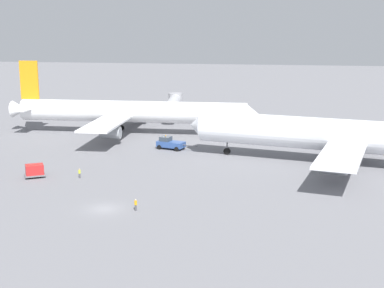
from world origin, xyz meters
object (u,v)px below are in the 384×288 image
object	(u,v)px
airliner_being_pushed	(337,136)
pushback_tug	(170,143)
airliner_at_gate_left	(130,112)
ground_crew_marshaller_foreground	(80,173)
jet_bridge	(174,103)
gse_container_dolly_flat	(35,170)
ground_crew_ramp_agent_by_cones	(136,205)

from	to	relation	value
airliner_being_pushed	pushback_tug	world-z (taller)	airliner_being_pushed
airliner_at_gate_left	ground_crew_marshaller_foreground	world-z (taller)	airliner_at_gate_left
airliner_being_pushed	jet_bridge	size ratio (longest dim) A/B	2.98
jet_bridge	gse_container_dolly_flat	bearing A→B (deg)	-99.86
pushback_tug	airliner_being_pushed	bearing A→B (deg)	-12.21
pushback_tug	ground_crew_marshaller_foreground	bearing A→B (deg)	-112.53
airliner_at_gate_left	airliner_being_pushed	world-z (taller)	airliner_at_gate_left
airliner_at_gate_left	airliner_being_pushed	xyz separation A→B (m)	(44.47, -21.01, 0.16)
airliner_at_gate_left	pushback_tug	world-z (taller)	airliner_at_gate_left
airliner_being_pushed	airliner_at_gate_left	bearing A→B (deg)	154.71
ground_crew_marshaller_foreground	jet_bridge	world-z (taller)	jet_bridge
airliner_being_pushed	jet_bridge	world-z (taller)	airliner_being_pushed
airliner_being_pushed	gse_container_dolly_flat	bearing A→B (deg)	-160.15
airliner_at_gate_left	ground_crew_marshaller_foreground	distance (m)	38.10
airliner_at_gate_left	pushback_tug	bearing A→B (deg)	-48.24
airliner_being_pushed	pushback_tug	distance (m)	32.86
gse_container_dolly_flat	jet_bridge	distance (m)	60.57
ground_crew_marshaller_foreground	ground_crew_ramp_agent_by_cones	xyz separation A→B (m)	(13.43, -13.81, 0.04)
pushback_tug	jet_bridge	size ratio (longest dim) A/B	0.47
gse_container_dolly_flat	ground_crew_ramp_agent_by_cones	world-z (taller)	gse_container_dolly_flat
airliner_being_pushed	ground_crew_ramp_agent_by_cones	world-z (taller)	airliner_being_pushed
airliner_at_gate_left	ground_crew_ramp_agent_by_cones	distance (m)	54.22
ground_crew_marshaller_foreground	pushback_tug	bearing A→B (deg)	67.47
gse_container_dolly_flat	airliner_being_pushed	bearing A→B (deg)	19.85
ground_crew_ramp_agent_by_cones	jet_bridge	world-z (taller)	jet_bridge
pushback_tug	airliner_at_gate_left	bearing A→B (deg)	131.76
gse_container_dolly_flat	ground_crew_ramp_agent_by_cones	size ratio (longest dim) A/B	2.40
pushback_tug	ground_crew_ramp_agent_by_cones	distance (m)	37.62
airliner_being_pushed	jet_bridge	distance (m)	57.00
ground_crew_marshaller_foreground	gse_container_dolly_flat	bearing A→B (deg)	-172.58
airliner_being_pushed	ground_crew_marshaller_foreground	xyz separation A→B (m)	(-41.68, -16.74, -4.43)
gse_container_dolly_flat	ground_crew_ramp_agent_by_cones	bearing A→B (deg)	-31.78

